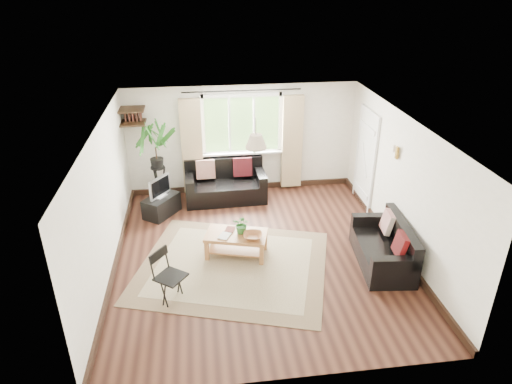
{
  "coord_description": "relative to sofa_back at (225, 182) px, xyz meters",
  "views": [
    {
      "loc": [
        -0.94,
        -6.72,
        4.58
      ],
      "look_at": [
        0.0,
        0.4,
        1.05
      ],
      "focal_mm": 32.0,
      "sensor_mm": 36.0,
      "label": 1
    }
  ],
  "objects": [
    {
      "name": "folding_chair",
      "position": [
        -1.05,
        -3.31,
        0.01
      ],
      "size": [
        0.61,
        0.61,
        0.84
      ],
      "primitive_type": null,
      "rotation": [
        0.0,
        0.0,
        0.92
      ],
      "color": "black",
      "rests_on": "floor"
    },
    {
      "name": "wall_left",
      "position": [
        -2.07,
        -2.26,
        0.79
      ],
      "size": [
        0.02,
        5.5,
        2.4
      ],
      "primitive_type": "cube",
      "color": "silver",
      "rests_on": "floor"
    },
    {
      "name": "wall_right",
      "position": [
        2.93,
        -2.26,
        0.79
      ],
      "size": [
        0.02,
        5.5,
        2.4
      ],
      "primitive_type": "cube",
      "color": "silver",
      "rests_on": "floor"
    },
    {
      "name": "sill_plant",
      "position": [
        0.68,
        0.37,
        0.66
      ],
      "size": [
        0.14,
        0.1,
        0.27
      ],
      "primitive_type": "imported",
      "color": "#2D6023",
      "rests_on": "window"
    },
    {
      "name": "rug",
      "position": [
        -0.06,
        -2.54,
        -0.4
      ],
      "size": [
        3.76,
        3.46,
        0.02
      ],
      "primitive_type": "cube",
      "rotation": [
        0.0,
        0.0,
        -0.3
      ],
      "color": "beige",
      "rests_on": "floor"
    },
    {
      "name": "book_b",
      "position": [
        -0.14,
        -2.03,
        0.04
      ],
      "size": [
        0.21,
        0.25,
        0.02
      ],
      "primitive_type": "imported",
      "rotation": [
        0.0,
        0.0,
        -0.33
      ],
      "color": "brown",
      "rests_on": "coffee_table"
    },
    {
      "name": "tv",
      "position": [
        -1.35,
        -0.52,
        0.23
      ],
      "size": [
        0.5,
        0.59,
        0.45
      ],
      "primitive_type": null,
      "rotation": [
        0.0,
        0.0,
        0.95
      ],
      "color": "#A5A5AA",
      "rests_on": "tv_stand"
    },
    {
      "name": "sofa_back",
      "position": [
        0.0,
        0.0,
        0.0
      ],
      "size": [
        1.75,
        0.91,
        0.81
      ],
      "primitive_type": null,
      "rotation": [
        0.0,
        0.0,
        0.03
      ],
      "color": "black",
      "rests_on": "floor"
    },
    {
      "name": "coffee_table",
      "position": [
        0.03,
        -2.2,
        -0.19
      ],
      "size": [
        1.17,
        0.84,
        0.43
      ],
      "primitive_type": null,
      "rotation": [
        0.0,
        0.0,
        -0.28
      ],
      "color": "#986031",
      "rests_on": "floor"
    },
    {
      "name": "corner_shelf",
      "position": [
        -1.82,
        0.24,
        1.48
      ],
      "size": [
        0.5,
        0.5,
        0.34
      ],
      "primitive_type": null,
      "color": "black",
      "rests_on": "wall_back"
    },
    {
      "name": "door",
      "position": [
        2.9,
        -0.56,
        0.59
      ],
      "size": [
        0.06,
        0.96,
        2.06
      ],
      "primitive_type": "cube",
      "color": "silver",
      "rests_on": "wall_right"
    },
    {
      "name": "pendant_lamp",
      "position": [
        0.43,
        -1.86,
        1.64
      ],
      "size": [
        0.36,
        0.36,
        0.54
      ],
      "primitive_type": null,
      "color": "beige",
      "rests_on": "ceiling"
    },
    {
      "name": "wall_front",
      "position": [
        0.43,
        -5.01,
        0.79
      ],
      "size": [
        5.0,
        0.02,
        2.4
      ],
      "primitive_type": "cube",
      "color": "silver",
      "rests_on": "floor"
    },
    {
      "name": "ceiling",
      "position": [
        0.43,
        -2.26,
        1.99
      ],
      "size": [
        5.5,
        5.5,
        0.0
      ],
      "primitive_type": "plane",
      "rotation": [
        3.14,
        0.0,
        0.0
      ],
      "color": "white",
      "rests_on": "floor"
    },
    {
      "name": "tv_stand",
      "position": [
        -1.35,
        -0.52,
        -0.2
      ],
      "size": [
        0.79,
        0.87,
        0.41
      ],
      "primitive_type": "cube",
      "rotation": [
        0.0,
        0.0,
        0.95
      ],
      "color": "black",
      "rests_on": "floor"
    },
    {
      "name": "palm_stand",
      "position": [
        -1.41,
        0.04,
        0.49
      ],
      "size": [
        0.88,
        0.88,
        1.8
      ],
      "primitive_type": null,
      "rotation": [
        0.0,
        0.0,
        0.32
      ],
      "color": "black",
      "rests_on": "floor"
    },
    {
      "name": "bowl",
      "position": [
        0.3,
        -2.38,
        0.07
      ],
      "size": [
        0.38,
        0.38,
        0.08
      ],
      "primitive_type": "imported",
      "rotation": [
        0.0,
        0.0,
        -0.16
      ],
      "color": "brown",
      "rests_on": "coffee_table"
    },
    {
      "name": "wall_back",
      "position": [
        0.43,
        0.49,
        0.79
      ],
      "size": [
        5.0,
        0.02,
        2.4
      ],
      "primitive_type": "cube",
      "color": "silver",
      "rests_on": "floor"
    },
    {
      "name": "sofa_right",
      "position": [
        2.48,
        -2.78,
        -0.04
      ],
      "size": [
        1.62,
        0.93,
        0.73
      ],
      "primitive_type": null,
      "rotation": [
        0.0,
        0.0,
        -1.67
      ],
      "color": "black",
      "rests_on": "floor"
    },
    {
      "name": "floor",
      "position": [
        0.43,
        -2.26,
        -0.41
      ],
      "size": [
        5.5,
        5.5,
        0.0
      ],
      "primitive_type": "plane",
      "color": "black",
      "rests_on": "ground"
    },
    {
      "name": "window",
      "position": [
        0.43,
        0.45,
        1.14
      ],
      "size": [
        2.5,
        0.16,
        2.16
      ],
      "primitive_type": null,
      "color": "white",
      "rests_on": "wall_back"
    },
    {
      "name": "table_plant",
      "position": [
        0.14,
        -2.18,
        0.19
      ],
      "size": [
        0.38,
        0.36,
        0.33
      ],
      "primitive_type": "imported",
      "rotation": [
        0.0,
        0.0,
        -0.42
      ],
      "color": "#2E6C2B",
      "rests_on": "coffee_table"
    },
    {
      "name": "wall_sconce",
      "position": [
        2.86,
        -1.96,
        1.33
      ],
      "size": [
        0.12,
        0.12,
        0.28
      ],
      "primitive_type": null,
      "color": "beige",
      "rests_on": "wall_right"
    },
    {
      "name": "book_a",
      "position": [
        -0.25,
        -2.22,
        0.04
      ],
      "size": [
        0.26,
        0.29,
        0.02
      ],
      "primitive_type": "imported",
      "rotation": [
        0.0,
        0.0,
        -0.48
      ],
      "color": "silver",
      "rests_on": "coffee_table"
    }
  ]
}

